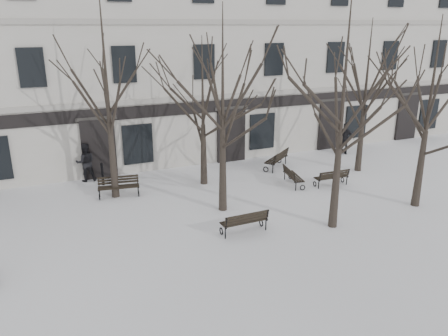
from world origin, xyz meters
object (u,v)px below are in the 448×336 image
bench_4 (277,159)px  bench_1 (245,221)px  tree_2 (344,87)px  bench_2 (332,177)px  bench_5 (292,176)px  bench_3 (119,186)px  tree_1 (223,87)px  tree_3 (431,92)px

bench_4 → bench_1: bearing=13.5°
tree_2 → bench_2: bearing=54.2°
bench_1 → bench_5: (4.22, 3.64, -0.03)m
bench_4 → bench_3: bearing=-33.2°
tree_1 → bench_1: bearing=-92.5°
tree_2 → bench_2: size_ratio=5.04×
tree_1 → bench_4: 7.56m
tree_1 → bench_3: tree_1 is taller
tree_3 → bench_4: size_ratio=4.03×
tree_1 → bench_2: tree_1 is taller
bench_1 → bench_4: bearing=-129.8°
bench_4 → bench_5: bench_4 is taller
tree_1 → tree_2: 4.39m
bench_3 → bench_2: bearing=-6.5°
bench_3 → bench_5: size_ratio=1.07×
tree_3 → bench_3: tree_3 is taller
tree_1 → tree_3: bearing=-19.9°
tree_1 → bench_1: 5.03m
tree_3 → bench_4: bearing=113.1°
tree_3 → bench_4: 8.31m
bench_2 → bench_5: size_ratio=0.97×
bench_1 → bench_3: bench_3 is taller
bench_5 → bench_4: bearing=-2.2°
bench_1 → bench_5: size_ratio=1.02×
bench_2 → bench_4: (-1.01, 3.32, 0.07)m
bench_3 → bench_4: bench_4 is taller
tree_3 → bench_5: bearing=129.7°
bench_1 → bench_3: 6.43m
tree_1 → bench_5: bearing=18.6°
tree_3 → bench_1: (-7.65, 0.49, -4.24)m
bench_2 → bench_4: size_ratio=0.88×
bench_1 → bench_3: bearing=-58.3°
tree_2 → tree_3: 4.41m
tree_1 → tree_2: tree_2 is taller
bench_2 → tree_2: bearing=56.2°
tree_2 → tree_3: size_ratio=1.10×
tree_2 → bench_4: tree_2 is taller
tree_1 → bench_1: (-0.10, -2.25, -4.50)m
bench_2 → bench_4: bearing=-71.1°
tree_1 → bench_2: size_ratio=4.84×
bench_2 → bench_5: bench_5 is taller
tree_3 → bench_3: bearing=152.3°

